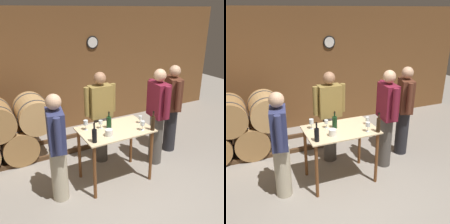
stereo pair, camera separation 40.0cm
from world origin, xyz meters
The scene contains 15 objects.
ground_plane centered at (0.00, 0.00, 0.00)m, with size 14.00×14.00×0.00m, color gray.
back_wall centered at (0.00, 2.81, 1.35)m, with size 8.40×0.08×2.70m.
tasting_table centered at (-0.05, 0.49, 0.73)m, with size 1.11×0.72×0.90m.
wine_bottle_far_left centered at (-0.51, 0.25, 1.01)m, with size 0.07×0.07×0.29m.
wine_bottle_left centered at (-0.11, 0.57, 1.00)m, with size 0.08×0.08×0.27m.
wine_bottle_center centered at (0.45, 0.19, 1.03)m, with size 0.06×0.06×0.31m.
wine_glass_near_left centered at (-0.46, 0.68, 1.02)m, with size 0.07×0.07×0.16m.
wine_glass_near_center centered at (-0.23, 0.62, 1.00)m, with size 0.06×0.06×0.13m.
wine_glass_near_right centered at (0.30, 0.26, 1.02)m, with size 0.07×0.07×0.15m.
wine_glass_far_side centered at (0.43, 0.51, 0.99)m, with size 0.06×0.06×0.13m.
ice_bucket centered at (-0.24, 0.33, 0.95)m, with size 0.12×0.12×0.10m.
person_host centered at (0.84, 0.59, 0.92)m, with size 0.25×0.59×1.74m.
person_visitor_with_scarf centered at (1.38, 0.84, 0.90)m, with size 0.34×0.56×1.70m.
person_visitor_bearded centered at (-0.99, 0.44, 0.86)m, with size 0.29×0.58×1.63m.
person_visitor_near_door centered at (0.01, 1.13, 0.88)m, with size 0.59×0.24×1.67m.
Camera 2 is at (-1.46, -2.90, 2.64)m, focal length 42.00 mm.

